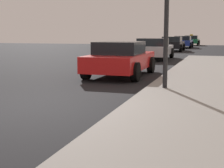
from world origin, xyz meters
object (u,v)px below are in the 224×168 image
car_red (121,59)px  car_blue (183,42)px  car_silver (154,49)px  car_green (191,40)px  car_black (172,44)px

car_red → car_blue: 25.19m
car_silver → car_red: bearing=-87.7°
car_green → car_silver: bearing=-90.7°
car_blue → car_green: car_green is taller
car_black → car_blue: same height
car_blue → car_black: bearing=-91.8°
car_red → car_blue: same height
car_red → car_blue: size_ratio=0.94×
car_black → car_blue: size_ratio=0.93×
car_black → car_blue: 7.00m
car_black → car_green: size_ratio=0.94×
car_red → car_black: same height
car_black → car_green: bearing=88.1°
car_black → car_green: (0.51, 15.10, 0.00)m
car_blue → car_green: bearing=88.0°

